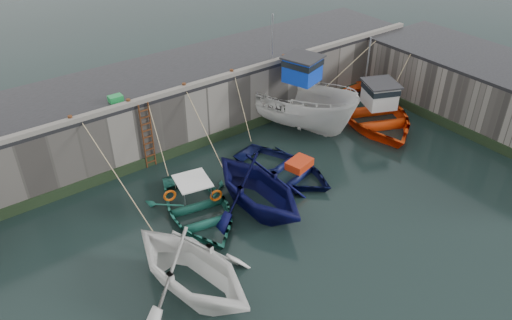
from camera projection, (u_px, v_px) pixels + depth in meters
ground at (333, 275)px, 17.36m from camera, size 120.00×120.00×0.00m
quay_back at (161, 105)px, 24.93m from camera, size 30.00×5.00×3.00m
quay_right at (508, 99)px, 25.41m from camera, size 5.00×15.00×3.00m
road_back at (158, 75)px, 24.06m from camera, size 30.00×5.00×0.16m
kerb_back at (181, 89)px, 22.38m from camera, size 30.00×0.30×0.20m
algae_back at (189, 147)px, 23.91m from camera, size 30.00×0.08×0.50m
algae_right at (473, 136)px, 24.83m from camera, size 0.08×15.00×0.50m
ladder at (148, 136)px, 22.15m from camera, size 0.51×0.08×3.20m
boat_near_white at (193, 289)px, 16.82m from camera, size 5.51×6.06×2.76m
boat_near_white_rope at (129, 212)px, 20.23m from camera, size 0.04×5.77×3.10m
boat_near_blue at (199, 215)px, 20.09m from camera, size 4.60×5.77×1.07m
boat_near_blue_rope at (159, 175)px, 22.41m from camera, size 0.04×3.22×3.10m
boat_near_blacktrim at (257, 207)px, 20.52m from camera, size 4.56×5.26×2.73m
boat_near_blacktrim_rope at (207, 164)px, 23.17m from camera, size 0.04×3.89×3.10m
boat_near_navy at (284, 174)px, 22.47m from camera, size 4.63×5.63×1.02m
boat_near_navy_rope at (241, 143)px, 24.73m from camera, size 0.04×3.12×3.10m
boat_far_white at (291, 102)px, 25.70m from camera, size 5.07×8.15×5.95m
boat_far_orange at (372, 112)px, 26.48m from camera, size 7.52×8.58×4.48m
fish_crate at (116, 99)px, 21.48m from camera, size 0.60×0.42×0.27m
bollard_a at (70, 119)px, 19.94m from camera, size 0.18×0.18×0.28m
bollard_b at (129, 102)px, 21.18m from camera, size 0.18×0.18×0.28m
bollard_c at (184, 86)px, 22.52m from camera, size 0.18×0.18×0.28m
bollard_d at (232, 72)px, 23.81m from camera, size 0.18×0.18×0.28m
bollard_e at (284, 57)px, 25.40m from camera, size 0.18×0.18×0.28m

